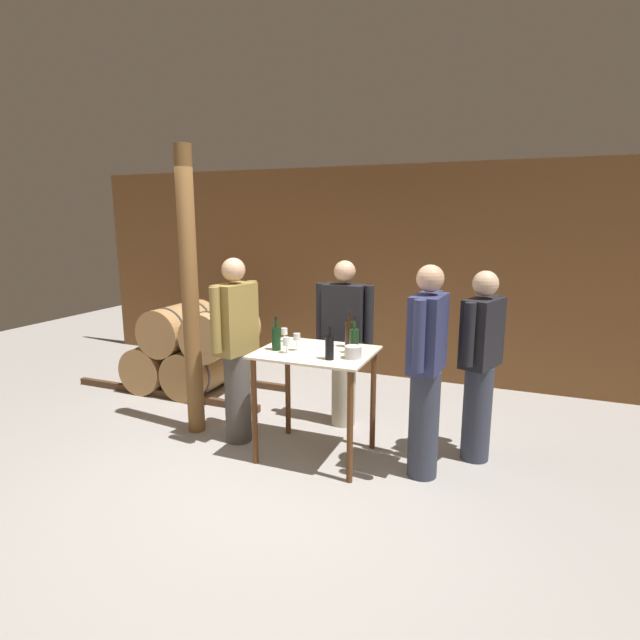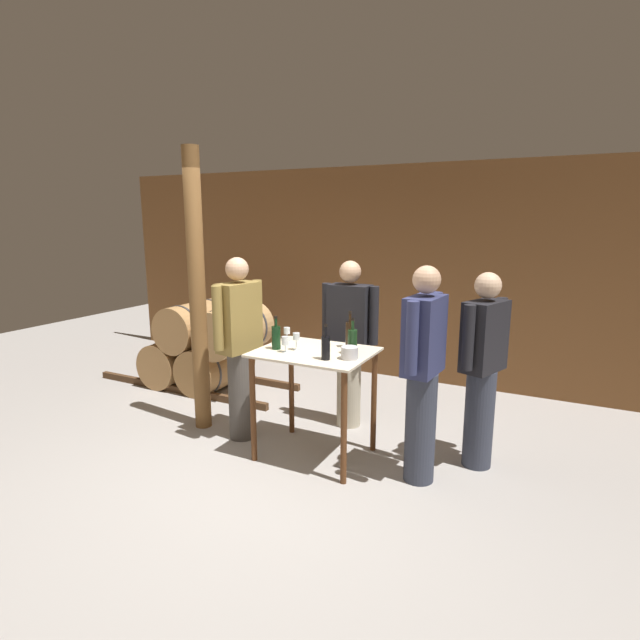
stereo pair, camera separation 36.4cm
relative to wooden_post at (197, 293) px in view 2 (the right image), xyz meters
name	(u,v)px [view 2 (the right image)]	position (x,y,z in m)	size (l,w,h in m)	color
ground_plane	(263,471)	(1.05, -0.51, -1.35)	(14.00, 14.00, 0.00)	#9E9993
back_wall	(387,274)	(1.05, 2.42, 0.00)	(8.40, 0.05, 2.70)	brown
barrel_rack	(205,346)	(-0.76, 0.98, -0.84)	(2.53, 0.88, 1.06)	#4C331E
tasting_table	(315,373)	(1.29, -0.05, -0.59)	(0.96, 0.77, 0.95)	beige
wooden_post	(197,293)	(0.00, 0.00, 0.00)	(0.16, 0.16, 2.70)	brown
wine_bottle_far_left	(276,337)	(0.97, -0.14, -0.29)	(0.08, 0.08, 0.29)	black
wine_bottle_left	(326,347)	(1.49, -0.24, -0.29)	(0.07, 0.07, 0.29)	black
wine_bottle_center	(350,334)	(1.51, 0.19, -0.28)	(0.08, 0.08, 0.32)	black
wine_bottle_right	(352,341)	(1.62, 0.00, -0.29)	(0.08, 0.08, 0.30)	#193819
wine_glass_near_left	(287,331)	(0.90, 0.15, -0.31)	(0.06, 0.06, 0.13)	silver
wine_glass_near_center	(285,341)	(1.09, -0.20, -0.31)	(0.06, 0.06, 0.14)	silver
wine_glass_near_right	(296,337)	(1.14, -0.09, -0.29)	(0.06, 0.06, 0.15)	silver
ice_bucket	(350,353)	(1.65, -0.14, -0.35)	(0.14, 0.14, 0.10)	silver
person_host	(482,367)	(2.60, 0.41, -0.48)	(0.34, 0.56, 1.64)	#333847
person_visitor_with_scarf	(423,371)	(2.22, -0.05, -0.44)	(0.25, 0.59, 1.71)	#333847
person_visitor_bearded	(349,341)	(1.29, 0.69, -0.47)	(0.59, 0.24, 1.66)	#B7AD93
person_visitor_near_door	(240,345)	(0.50, -0.04, -0.44)	(0.29, 0.58, 1.71)	#4C4742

